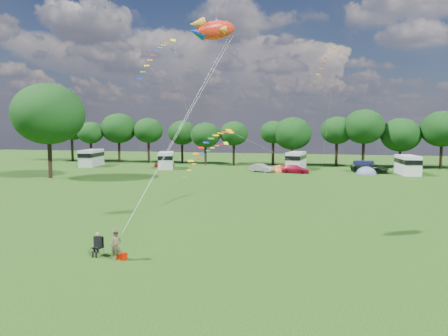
% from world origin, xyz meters
% --- Properties ---
extents(ground_plane, '(180.00, 180.00, 0.00)m').
position_xyz_m(ground_plane, '(0.00, 0.00, 0.00)').
color(ground_plane, black).
rests_on(ground_plane, ground).
extents(tree_line, '(102.98, 10.98, 10.27)m').
position_xyz_m(tree_line, '(5.30, 54.99, 6.35)').
color(tree_line, black).
rests_on(tree_line, ground).
extents(big_tree, '(10.00, 10.00, 13.28)m').
position_xyz_m(big_tree, '(-30.00, 28.00, 9.02)').
color(big_tree, black).
rests_on(big_tree, ground).
extents(car_a, '(3.87, 2.33, 1.21)m').
position_xyz_m(car_a, '(-19.92, 46.30, 0.60)').
color(car_a, '#B42D18').
rests_on(car_a, ground).
extents(car_b, '(4.06, 2.85, 1.35)m').
position_xyz_m(car_b, '(-2.17, 42.87, 0.67)').
color(car_b, gray).
rests_on(car_b, ground).
extents(car_c, '(4.55, 2.84, 1.27)m').
position_xyz_m(car_c, '(3.24, 42.53, 0.63)').
color(car_c, '#AC112A').
rests_on(car_c, ground).
extents(car_d, '(6.37, 4.74, 1.58)m').
position_xyz_m(car_d, '(14.67, 46.26, 0.79)').
color(car_d, black).
rests_on(car_d, ground).
extents(campervan_a, '(3.47, 6.47, 3.02)m').
position_xyz_m(campervan_a, '(-33.99, 45.90, 1.62)').
color(campervan_a, '#B2B2B4').
rests_on(campervan_a, ground).
extents(campervan_b, '(4.14, 6.28, 2.85)m').
position_xyz_m(campervan_b, '(-19.11, 44.97, 1.53)').
color(campervan_b, silver).
rests_on(campervan_b, ground).
extents(campervan_c, '(3.25, 6.25, 2.93)m').
position_xyz_m(campervan_c, '(2.89, 49.06, 1.58)').
color(campervan_c, silver).
rests_on(campervan_c, ground).
extents(campervan_d, '(3.18, 6.16, 2.90)m').
position_xyz_m(campervan_d, '(19.98, 44.67, 1.56)').
color(campervan_d, silver).
rests_on(campervan_d, ground).
extents(tent_orange, '(2.87, 3.14, 2.25)m').
position_xyz_m(tent_orange, '(0.71, 43.80, 0.02)').
color(tent_orange, '#C2531F').
rests_on(tent_orange, ground).
extents(tent_greyblue, '(3.15, 3.45, 2.34)m').
position_xyz_m(tent_greyblue, '(13.89, 43.36, 0.02)').
color(tent_greyblue, slate).
rests_on(tent_greyblue, ground).
extents(awning_navy, '(3.31, 2.92, 1.78)m').
position_xyz_m(awning_navy, '(13.74, 46.83, 0.89)').
color(awning_navy, black).
rests_on(awning_navy, ground).
extents(kite_flyer, '(0.69, 0.57, 1.64)m').
position_xyz_m(kite_flyer, '(-3.11, -4.54, 0.82)').
color(kite_flyer, brown).
rests_on(kite_flyer, ground).
extents(camp_chair, '(0.63, 0.63, 1.36)m').
position_xyz_m(camp_chair, '(-4.54, -3.97, 0.81)').
color(camp_chair, '#99999E').
rests_on(camp_chair, ground).
extents(kite_bag, '(0.54, 0.39, 0.36)m').
position_xyz_m(kite_bag, '(-2.87, -4.37, 0.18)').
color(kite_bag, '#C81200').
rests_on(kite_bag, ground).
extents(fish_kite, '(3.05, 2.71, 1.74)m').
position_xyz_m(fish_kite, '(0.92, 0.94, 13.35)').
color(fish_kite, red).
rests_on(fish_kite, ground).
extents(streamer_kite_a, '(3.46, 5.65, 5.81)m').
position_xyz_m(streamer_kite_a, '(-13.31, 27.94, 16.83)').
color(streamer_kite_a, '#FAFF00').
rests_on(streamer_kite_a, ground).
extents(streamer_kite_b, '(4.22, 4.58, 3.77)m').
position_xyz_m(streamer_kite_b, '(-4.75, 20.76, 4.32)').
color(streamer_kite_b, yellow).
rests_on(streamer_kite_b, ground).
extents(streamer_kite_c, '(3.23, 5.08, 2.84)m').
position_xyz_m(streamer_kite_c, '(-2.00, 12.65, 6.13)').
color(streamer_kite_c, '#FF9F00').
rests_on(streamer_kite_c, ground).
extents(streamer_kite_d, '(2.58, 5.15, 4.30)m').
position_xyz_m(streamer_kite_d, '(7.95, 22.68, 14.60)').
color(streamer_kite_d, yellow).
rests_on(streamer_kite_d, ground).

